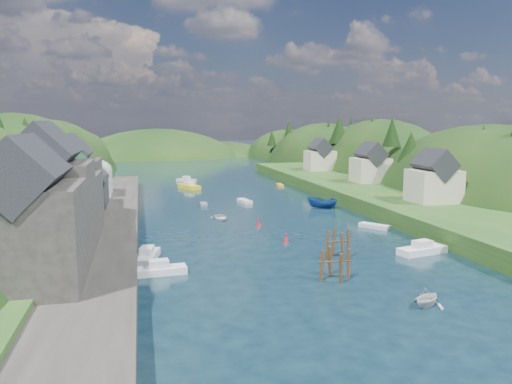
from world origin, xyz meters
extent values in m
plane|color=black|center=(0.00, 50.00, 0.00)|extent=(600.00, 600.00, 0.00)
ellipsoid|color=black|center=(-45.00, 75.00, -9.10)|extent=(44.00, 75.56, 52.00)
ellipsoid|color=black|center=(-45.00, 118.00, -8.43)|extent=(44.00, 75.56, 48.19)
ellipsoid|color=black|center=(-45.00, 160.00, -6.82)|extent=(44.00, 75.56, 39.00)
ellipsoid|color=black|center=(45.00, 32.00, -7.78)|extent=(36.00, 75.56, 44.49)
ellipsoid|color=black|center=(45.00, 75.00, -8.40)|extent=(36.00, 75.56, 48.00)
ellipsoid|color=black|center=(45.00, 118.00, -7.78)|extent=(36.00, 75.56, 44.49)
ellipsoid|color=black|center=(45.00, 160.00, -6.30)|extent=(36.00, 75.56, 36.00)
ellipsoid|color=black|center=(-10.00, 170.00, -10.00)|extent=(80.00, 60.00, 44.00)
ellipsoid|color=black|center=(18.00, 180.00, -12.00)|extent=(70.00, 56.00, 36.00)
cone|color=black|center=(-40.15, 45.16, 12.70)|extent=(4.18, 4.18, 6.90)
cone|color=black|center=(-39.49, 61.31, 12.77)|extent=(4.73, 4.73, 6.00)
cone|color=black|center=(-40.80, 75.91, 13.05)|extent=(4.34, 4.34, 6.90)
cone|color=black|center=(-38.69, 80.30, 8.81)|extent=(5.28, 5.28, 5.95)
cone|color=black|center=(-43.17, 95.00, 12.24)|extent=(4.77, 4.77, 6.41)
cone|color=black|center=(-33.40, 100.34, 8.80)|extent=(4.07, 4.07, 5.62)
cone|color=black|center=(-41.50, 119.15, 9.79)|extent=(4.56, 4.56, 8.17)
cone|color=black|center=(-41.52, 126.09, 7.97)|extent=(4.75, 4.75, 5.27)
cone|color=black|center=(-38.21, 135.15, 9.05)|extent=(4.27, 4.27, 7.39)
cone|color=black|center=(40.38, 28.53, 11.02)|extent=(5.03, 5.03, 6.43)
cone|color=black|center=(34.41, 41.81, 9.78)|extent=(5.29, 5.29, 6.30)
cone|color=black|center=(35.98, 52.47, 12.65)|extent=(4.07, 4.07, 6.33)
cone|color=black|center=(39.61, 62.95, 8.16)|extent=(3.40, 3.40, 5.79)
cone|color=black|center=(41.45, 73.32, 11.58)|extent=(4.94, 4.94, 9.09)
cone|color=black|center=(35.03, 79.71, 12.72)|extent=(5.25, 5.25, 7.35)
cone|color=black|center=(42.85, 89.75, 12.34)|extent=(3.36, 3.36, 7.75)
cone|color=black|center=(42.72, 107.21, 11.20)|extent=(4.57, 4.57, 8.09)
cone|color=black|center=(42.77, 116.30, 9.18)|extent=(3.59, 3.59, 6.49)
cone|color=black|center=(36.29, 130.27, 11.90)|extent=(4.14, 4.14, 6.63)
cone|color=black|center=(32.55, 140.40, 8.60)|extent=(3.83, 3.83, 5.89)
cube|color=#2D2B28|center=(-24.00, 20.00, 1.00)|extent=(12.00, 110.00, 2.00)
cube|color=#234719|center=(-31.00, 20.00, 1.25)|extent=(12.00, 110.00, 2.50)
cube|color=#2D2B28|center=(-26.00, -6.00, 6.00)|extent=(8.00, 9.00, 8.00)
cube|color=black|center=(-26.00, -6.00, 10.96)|extent=(5.88, 9.36, 5.88)
cube|color=#2D2B28|center=(-26.00, 3.00, 6.50)|extent=(8.00, 9.00, 9.00)
cube|color=black|center=(-26.00, 3.00, 11.96)|extent=(5.88, 9.36, 5.88)
cube|color=#2D2B28|center=(-26.00, 12.00, 5.50)|extent=(8.00, 9.00, 7.00)
cube|color=#1E592D|center=(-26.00, 12.00, 9.96)|extent=(5.88, 9.36, 5.88)
cube|color=#2D2B28|center=(-26.00, 21.00, 6.00)|extent=(7.00, 8.00, 8.00)
cube|color=black|center=(-26.00, 21.00, 10.84)|extent=(5.15, 8.32, 5.15)
cube|color=#2D2D30|center=(-26.00, 33.00, 4.00)|extent=(7.00, 9.00, 4.00)
cylinder|color=#2D2D30|center=(-26.00, 33.00, 6.00)|extent=(7.00, 9.00, 7.00)
cube|color=#B2B2A8|center=(-26.00, 45.00, 4.00)|extent=(7.00, 9.00, 4.00)
cylinder|color=#B2B2A8|center=(-26.00, 45.00, 6.00)|extent=(7.00, 9.00, 7.00)
cube|color=#234719|center=(25.00, 40.00, 1.20)|extent=(16.00, 120.00, 2.40)
cube|color=beige|center=(27.00, 22.00, 4.90)|extent=(7.00, 6.00, 5.00)
cube|color=black|center=(27.00, 22.00, 8.24)|extent=(5.15, 6.24, 5.15)
cube|color=beige|center=(29.00, 48.00, 4.90)|extent=(7.00, 6.00, 5.00)
cube|color=black|center=(29.00, 48.00, 8.24)|extent=(5.15, 6.24, 5.15)
cube|color=beige|center=(28.00, 75.00, 4.90)|extent=(7.00, 6.00, 5.00)
cube|color=black|center=(28.00, 75.00, 8.24)|extent=(5.15, 6.24, 5.15)
cylinder|color=#382314|center=(1.63, -3.79, 1.13)|extent=(0.32, 0.32, 3.45)
cylinder|color=#382314|center=(0.27, -2.43, 1.13)|extent=(0.32, 0.32, 3.45)
cylinder|color=#382314|center=(-1.09, -3.79, 1.13)|extent=(0.32, 0.32, 3.45)
cylinder|color=#382314|center=(0.27, -5.15, 1.13)|extent=(0.32, 0.32, 3.45)
cylinder|color=#382314|center=(0.27, -3.79, 1.71)|extent=(3.27, 0.16, 0.16)
cylinder|color=#382314|center=(4.60, 3.06, 1.25)|extent=(0.32, 0.32, 3.71)
cylinder|color=#382314|center=(3.37, 4.29, 1.25)|extent=(0.32, 0.32, 3.71)
cylinder|color=#382314|center=(2.14, 3.06, 1.25)|extent=(0.32, 0.32, 3.71)
cylinder|color=#382314|center=(3.37, 1.83, 1.25)|extent=(0.32, 0.32, 3.71)
cylinder|color=#382314|center=(3.37, 3.06, 1.86)|extent=(2.95, 0.16, 0.16)
cone|color=#AC0D19|center=(-0.04, 11.45, 0.45)|extent=(0.70, 0.70, 0.90)
sphere|color=#AC0D19|center=(-0.04, 11.45, 0.95)|extent=(0.30, 0.30, 0.30)
cone|color=#AC0D19|center=(-1.04, 21.74, 0.45)|extent=(0.70, 0.70, 0.90)
sphere|color=#AC0D19|center=(-1.04, 21.74, 0.95)|extent=(0.30, 0.30, 0.30)
cube|color=silver|center=(-6.24, 77.85, 0.31)|extent=(5.05, 4.09, 0.70)
cube|color=silver|center=(-6.24, 77.85, 1.05)|extent=(2.08, 1.91, 0.70)
imported|color=silver|center=(-5.63, 27.83, 0.25)|extent=(3.03, 4.07, 0.81)
cube|color=orange|center=(14.10, 63.83, 0.23)|extent=(1.60, 3.80, 0.52)
cube|color=silver|center=(-17.00, 6.83, 0.36)|extent=(3.07, 5.96, 0.80)
cube|color=silver|center=(-17.00, 6.83, 1.15)|extent=(1.72, 2.23, 0.70)
cube|color=silver|center=(-15.94, 1.49, 0.33)|extent=(5.44, 2.20, 0.74)
cube|color=silver|center=(-15.94, 1.49, 1.09)|extent=(1.96, 1.38, 0.70)
cube|color=white|center=(13.36, 2.55, 0.38)|extent=(6.27, 3.32, 0.84)
cube|color=silver|center=(13.36, 2.55, 1.19)|extent=(2.36, 1.83, 0.70)
cube|color=slate|center=(-6.59, 40.82, 0.22)|extent=(1.37, 3.61, 0.50)
cube|color=yellow|center=(-6.86, 64.29, 0.42)|extent=(4.76, 7.02, 0.94)
cube|color=silver|center=(-6.86, 64.29, 1.29)|extent=(2.37, 2.77, 0.70)
cube|color=silver|center=(1.16, 42.26, 0.28)|extent=(2.19, 4.69, 0.63)
imported|color=silver|center=(4.86, -12.05, 0.69)|extent=(4.17, 4.03, 1.68)
cube|color=silver|center=(14.37, 16.37, 0.27)|extent=(3.67, 4.40, 0.61)
imported|color=navy|center=(12.99, 33.58, 0.88)|extent=(5.52, 4.65, 2.05)
camera|label=1|loc=(-17.45, -46.61, 14.77)|focal=35.00mm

